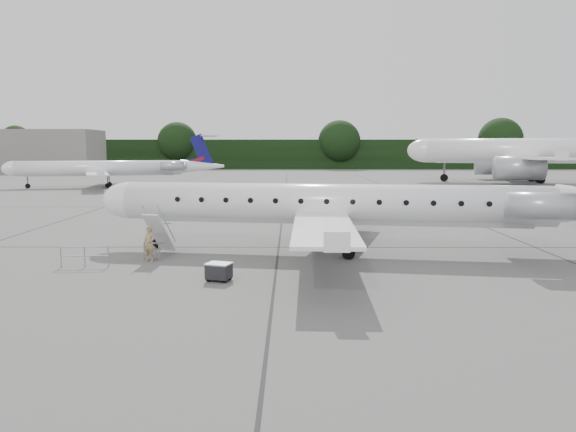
# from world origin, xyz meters

# --- Properties ---
(ground) EXTENTS (320.00, 320.00, 0.00)m
(ground) POSITION_xyz_m (0.00, 0.00, 0.00)
(ground) COLOR #5C5C5A
(ground) RESTS_ON ground
(treeline) EXTENTS (260.00, 4.00, 8.00)m
(treeline) POSITION_xyz_m (0.00, 130.00, 4.00)
(treeline) COLOR black
(treeline) RESTS_ON ground
(terminal_building) EXTENTS (40.00, 14.00, 10.00)m
(terminal_building) POSITION_xyz_m (-70.00, 110.00, 5.00)
(terminal_building) COLOR slate
(terminal_building) RESTS_ON ground
(main_regional_jet) EXTENTS (32.27, 25.40, 7.53)m
(main_regional_jet) POSITION_xyz_m (-1.44, 5.40, 3.77)
(main_regional_jet) COLOR white
(main_regional_jet) RESTS_ON ground
(airstair) EXTENTS (1.22, 2.57, 2.36)m
(airstair) POSITION_xyz_m (-10.55, 4.44, 1.18)
(airstair) COLOR white
(airstair) RESTS_ON ground
(passenger) EXTENTS (0.76, 0.64, 1.78)m
(passenger) POSITION_xyz_m (-10.77, 3.07, 0.89)
(passenger) COLOR #937A50
(passenger) RESTS_ON ground
(safety_railing) EXTENTS (2.20, 0.31, 1.00)m
(safety_railing) POSITION_xyz_m (-13.52, 1.62, 0.50)
(safety_railing) COLOR gray
(safety_railing) RESTS_ON ground
(baggage_cart) EXTENTS (1.17, 1.05, 0.85)m
(baggage_cart) POSITION_xyz_m (-6.73, -1.14, 0.42)
(baggage_cart) COLOR black
(baggage_cart) RESTS_ON ground
(bg_narrowbody) EXTENTS (44.59, 35.03, 14.60)m
(bg_narrowbody) POSITION_xyz_m (35.35, 69.46, 7.30)
(bg_narrowbody) COLOR white
(bg_narrowbody) RESTS_ON ground
(bg_regional_left) EXTENTS (33.62, 27.43, 7.75)m
(bg_regional_left) POSITION_xyz_m (-31.35, 56.91, 3.88)
(bg_regional_left) COLOR white
(bg_regional_left) RESTS_ON ground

